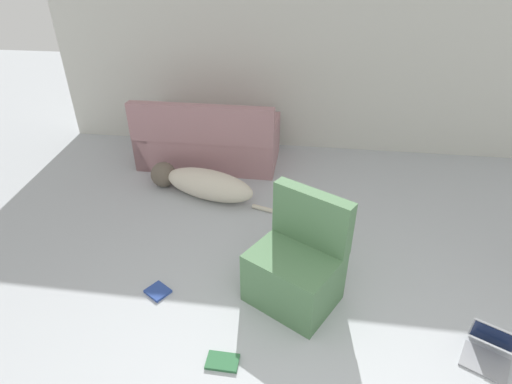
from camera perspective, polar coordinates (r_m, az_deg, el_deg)
wall_back at (r=5.66m, az=9.58°, el=18.32°), size 7.50×0.06×2.55m
couch at (r=5.45m, az=-6.67°, el=7.07°), size 1.82×0.94×0.93m
dog at (r=4.73m, az=-7.79°, el=1.28°), size 1.62×0.73×0.33m
laptop_open at (r=3.47m, az=30.44°, el=-18.51°), size 0.42×0.43×0.25m
book_blue at (r=3.60m, az=-13.84°, el=-13.61°), size 0.24×0.24×0.02m
book_green at (r=3.07m, az=-4.81°, el=-22.99°), size 0.23×0.15×0.02m
side_chair at (r=3.28m, az=5.81°, el=-10.62°), size 0.85×0.81×0.93m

